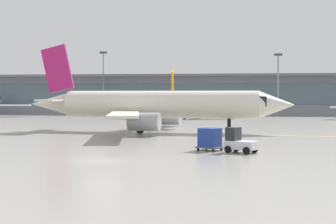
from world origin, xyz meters
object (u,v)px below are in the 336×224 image
(baggage_tug, at_px, (239,142))
(taxiing_regional_jet, at_px, (157,105))
(cargo_dolly_lead, at_px, (210,138))
(apron_light_mast_2, at_px, (278,82))
(apron_light_mast_1, at_px, (103,80))
(gate_airplane_1, at_px, (175,105))

(baggage_tug, bearing_deg, taxiing_regional_jet, 143.51)
(cargo_dolly_lead, bearing_deg, apron_light_mast_2, 109.41)
(apron_light_mast_1, xyz_separation_m, apron_light_mast_2, (40.78, -3.95, -0.59))
(baggage_tug, relative_size, apron_light_mast_1, 0.20)
(taxiing_regional_jet, xyz_separation_m, apron_light_mast_2, (19.46, 52.02, 4.17))
(baggage_tug, height_order, apron_light_mast_1, apron_light_mast_1)
(gate_airplane_1, distance_m, cargo_dolly_lead, 57.79)
(apron_light_mast_1, relative_size, apron_light_mast_2, 1.08)
(baggage_tug, distance_m, apron_light_mast_1, 84.27)
(taxiing_regional_jet, xyz_separation_m, cargo_dolly_lead, (7.64, -20.51, -2.40))
(gate_airplane_1, relative_size, cargo_dolly_lead, 10.70)
(gate_airplane_1, height_order, taxiing_regional_jet, taxiing_regional_jet)
(cargo_dolly_lead, distance_m, apron_light_mast_2, 73.78)
(apron_light_mast_1, bearing_deg, taxiing_regional_jet, -69.14)
(gate_airplane_1, xyz_separation_m, cargo_dolly_lead, (9.44, -56.99, -1.72))
(taxiing_regional_jet, bearing_deg, gate_airplane_1, 98.37)
(baggage_tug, relative_size, cargo_dolly_lead, 1.13)
(gate_airplane_1, xyz_separation_m, baggage_tug, (11.93, -58.35, -1.88))
(baggage_tug, xyz_separation_m, apron_light_mast_2, (9.33, 73.89, 6.72))
(apron_light_mast_1, bearing_deg, gate_airplane_1, -44.96)
(gate_airplane_1, relative_size, apron_light_mast_2, 2.01)
(baggage_tug, xyz_separation_m, cargo_dolly_lead, (-2.48, 1.36, 0.16))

